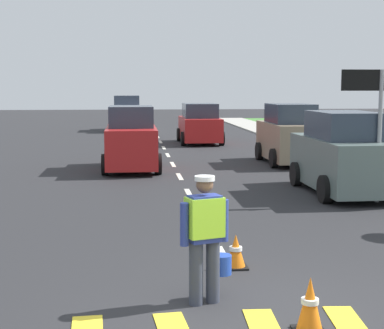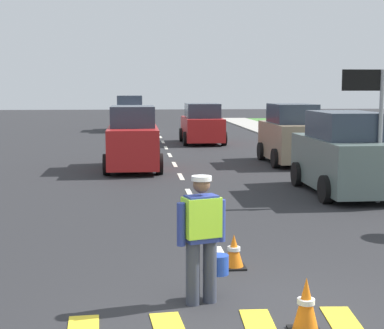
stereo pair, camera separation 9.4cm
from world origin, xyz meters
TOP-DOWN VIEW (x-y plane):
  - ground_plane at (0.00, 21.00)m, footprint 96.00×96.00m
  - lane_center_line at (0.00, 25.20)m, footprint 0.14×46.40m
  - road_worker at (-0.56, 0.70)m, footprint 0.71×0.52m
  - lane_direction_sign at (4.21, 7.08)m, footprint 1.16×0.11m
  - traffic_cone_near at (0.09, 2.16)m, footprint 0.36×0.36m
  - traffic_cone_far at (0.50, -0.36)m, footprint 0.36×0.36m
  - car_parked_curbside at (4.00, 8.35)m, footprint 1.91×4.10m
  - car_oncoming_lead at (-1.49, 13.51)m, footprint 1.91×3.85m
  - car_outgoing_far at (1.92, 22.81)m, footprint 2.08×3.95m
  - car_parked_far at (4.26, 14.58)m, footprint 1.90×3.82m
  - car_oncoming_third at (-1.74, 32.06)m, footprint 2.05×4.16m

SIDE VIEW (x-z plane):
  - ground_plane at x=0.00m, z-range 0.00..0.00m
  - lane_center_line at x=0.00m, z-range 0.00..0.01m
  - traffic_cone_near at x=0.09m, z-range 0.00..0.53m
  - traffic_cone_far at x=0.50m, z-range 0.00..0.65m
  - car_outgoing_far at x=1.92m, z-range -0.07..1.92m
  - road_worker at x=-0.56m, z-range 0.10..1.77m
  - car_oncoming_lead at x=-1.49m, z-range -0.08..2.08m
  - car_parked_curbside at x=4.00m, z-range -0.08..2.08m
  - car_parked_far at x=4.26m, z-range -0.08..2.11m
  - car_oncoming_third at x=-1.74m, z-range -0.08..2.18m
  - lane_direction_sign at x=4.21m, z-range 0.81..4.01m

